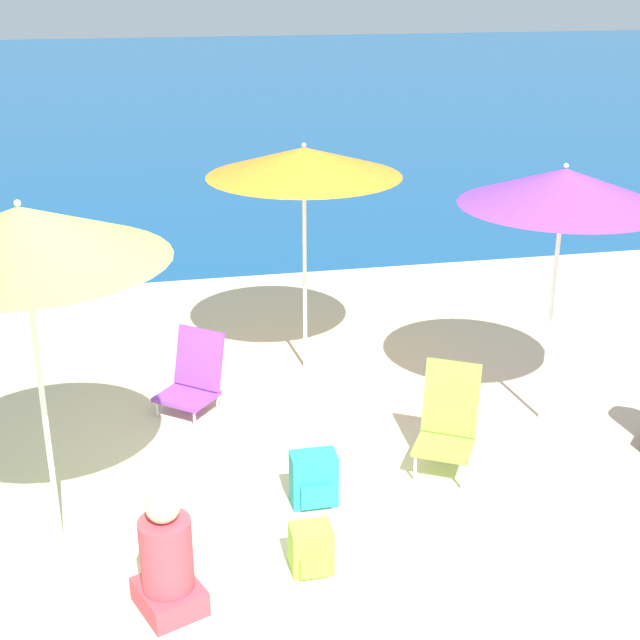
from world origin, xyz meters
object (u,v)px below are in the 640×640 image
(person_seated_far, at_px, (167,561))
(backpack_lime, at_px, (311,549))
(backpack_teal, at_px, (314,479))
(beach_umbrella_lime, at_px, (21,234))
(beach_chair_lime, at_px, (448,419))
(beach_umbrella_orange, at_px, (304,162))
(beach_umbrella_purple, at_px, (564,187))
(beach_chair_purple, at_px, (193,375))

(person_seated_far, relative_size, backpack_lime, 2.65)
(person_seated_far, height_order, backpack_teal, person_seated_far)
(beach_umbrella_lime, bearing_deg, beach_chair_lime, 7.85)
(beach_umbrella_lime, relative_size, person_seated_far, 2.86)
(beach_umbrella_orange, distance_m, beach_umbrella_purple, 2.27)
(beach_umbrella_lime, relative_size, backpack_teal, 5.91)
(backpack_lime, xyz_separation_m, backpack_teal, (0.17, 0.74, 0.04))
(beach_umbrella_lime, bearing_deg, beach_chair_purple, 59.53)
(beach_umbrella_lime, height_order, beach_umbrella_orange, beach_umbrella_lime)
(beach_umbrella_purple, xyz_separation_m, beach_chair_lime, (-1.06, -0.58, -1.61))
(beach_umbrella_purple, xyz_separation_m, backpack_lime, (-2.33, -1.62, -1.86))
(person_seated_far, xyz_separation_m, backpack_lime, (0.91, 0.19, -0.18))
(beach_umbrella_purple, relative_size, beach_chair_lime, 2.66)
(beach_umbrella_purple, relative_size, person_seated_far, 2.68)
(beach_umbrella_purple, height_order, backpack_lime, beach_umbrella_purple)
(beach_umbrella_lime, relative_size, beach_chair_purple, 3.37)
(beach_umbrella_lime, height_order, beach_umbrella_purple, beach_umbrella_lime)
(beach_umbrella_orange, xyz_separation_m, beach_chair_purple, (-1.11, -0.63, -1.68))
(beach_chair_lime, distance_m, backpack_teal, 1.16)
(beach_chair_purple, height_order, backpack_lime, beach_chair_purple)
(beach_umbrella_orange, relative_size, backpack_teal, 5.44)
(beach_chair_lime, bearing_deg, backpack_teal, -134.66)
(backpack_lime, bearing_deg, beach_chair_lime, 39.29)
(backpack_teal, bearing_deg, beach_umbrella_orange, 80.59)
(beach_umbrella_orange, distance_m, person_seated_far, 3.90)
(backpack_teal, bearing_deg, backpack_lime, -102.72)
(beach_umbrella_purple, distance_m, person_seated_far, 4.07)
(person_seated_far, bearing_deg, beach_umbrella_purple, 7.52)
(beach_umbrella_lime, bearing_deg, beach_umbrella_purple, 14.00)
(beach_umbrella_orange, bearing_deg, beach_chair_purple, -150.47)
(beach_umbrella_purple, relative_size, backpack_teal, 5.52)
(beach_umbrella_lime, xyz_separation_m, person_seated_far, (0.69, -0.83, -1.81))
(beach_umbrella_lime, height_order, backpack_teal, beach_umbrella_lime)
(backpack_teal, bearing_deg, beach_chair_lime, 15.14)
(beach_umbrella_lime, distance_m, beach_chair_lime, 3.38)
(beach_chair_lime, xyz_separation_m, backpack_lime, (-1.27, -1.04, -0.25))
(beach_umbrella_purple, xyz_separation_m, beach_chair_purple, (-2.89, 0.78, -1.70))
(beach_umbrella_lime, xyz_separation_m, backpack_teal, (1.76, 0.10, -1.95))
(person_seated_far, distance_m, backpack_lime, 0.94)
(beach_chair_purple, bearing_deg, person_seated_far, -58.50)
(beach_umbrella_purple, height_order, backpack_teal, beach_umbrella_purple)
(beach_umbrella_orange, relative_size, beach_umbrella_purple, 0.99)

